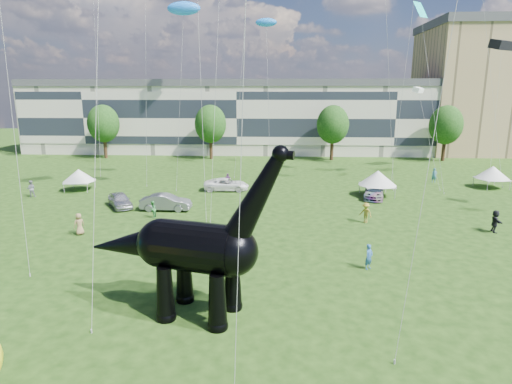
{
  "coord_description": "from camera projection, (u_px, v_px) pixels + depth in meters",
  "views": [
    {
      "loc": [
        -0.77,
        -17.51,
        11.02
      ],
      "look_at": [
        -2.11,
        8.0,
        5.0
      ],
      "focal_mm": 30.0,
      "sensor_mm": 36.0,
      "label": 1
    }
  ],
  "objects": [
    {
      "name": "ground",
      "position": [
        293.0,
        339.0,
        19.51
      ],
      "size": [
        220.0,
        220.0,
        0.0
      ],
      "primitive_type": "plane",
      "color": "#16330C",
      "rests_on": "ground"
    },
    {
      "name": "terrace_row",
      "position": [
        240.0,
        119.0,
        78.81
      ],
      "size": [
        78.0,
        11.0,
        12.0
      ],
      "primitive_type": "cube",
      "color": "beige",
      "rests_on": "ground"
    },
    {
      "name": "apartment_block",
      "position": [
        502.0,
        92.0,
        78.12
      ],
      "size": [
        28.0,
        18.0,
        22.0
      ],
      "primitive_type": "cube",
      "color": "tan",
      "rests_on": "ground"
    },
    {
      "name": "tree_far_left",
      "position": [
        103.0,
        121.0,
        71.12
      ],
      "size": [
        5.2,
        5.2,
        9.44
      ],
      "color": "#382314",
      "rests_on": "ground"
    },
    {
      "name": "tree_mid_left",
      "position": [
        210.0,
        121.0,
        70.2
      ],
      "size": [
        5.2,
        5.2,
        9.44
      ],
      "color": "#382314",
      "rests_on": "ground"
    },
    {
      "name": "tree_mid_right",
      "position": [
        333.0,
        121.0,
        69.17
      ],
      "size": [
        5.2,
        5.2,
        9.44
      ],
      "color": "#382314",
      "rests_on": "ground"
    },
    {
      "name": "tree_far_right",
      "position": [
        446.0,
        122.0,
        68.25
      ],
      "size": [
        5.2,
        5.2,
        9.44
      ],
      "color": "#382314",
      "rests_on": "ground"
    },
    {
      "name": "dinosaur_sculpture",
      "position": [
        189.0,
        249.0,
        21.1
      ],
      "size": [
        11.12,
        4.48,
        9.1
      ],
      "rotation": [
        0.0,
        0.0,
        -0.26
      ],
      "color": "black",
      "rests_on": "ground"
    },
    {
      "name": "car_silver",
      "position": [
        120.0,
        200.0,
        41.51
      ],
      "size": [
        3.76,
        4.52,
        1.45
      ],
      "primitive_type": "imported",
      "rotation": [
        0.0,
        0.0,
        0.58
      ],
      "color": "#AEAFB3",
      "rests_on": "ground"
    },
    {
      "name": "car_grey",
      "position": [
        166.0,
        202.0,
        40.51
      ],
      "size": [
        4.77,
        1.72,
        1.57
      ],
      "primitive_type": "imported",
      "rotation": [
        0.0,
        0.0,
        1.56
      ],
      "color": "slate",
      "rests_on": "ground"
    },
    {
      "name": "car_white",
      "position": [
        226.0,
        184.0,
        48.6
      ],
      "size": [
        5.17,
        2.53,
        1.41
      ],
      "primitive_type": "imported",
      "rotation": [
        0.0,
        0.0,
        1.61
      ],
      "color": "white",
      "rests_on": "ground"
    },
    {
      "name": "car_dark",
      "position": [
        374.0,
        192.0,
        45.11
      ],
      "size": [
        3.06,
        5.12,
        1.39
      ],
      "primitive_type": "imported",
      "rotation": [
        0.0,
        0.0,
        -0.25
      ],
      "color": "#595960",
      "rests_on": "ground"
    },
    {
      "name": "gazebo_near",
      "position": [
        378.0,
        178.0,
        45.87
      ],
      "size": [
        4.31,
        4.31,
        2.78
      ],
      "rotation": [
        0.0,
        0.0,
        0.09
      ],
      "color": "silver",
      "rests_on": "ground"
    },
    {
      "name": "gazebo_far",
      "position": [
        493.0,
        173.0,
        49.76
      ],
      "size": [
        4.21,
        4.21,
        2.58
      ],
      "rotation": [
        0.0,
        0.0,
        0.15
      ],
      "color": "silver",
      "rests_on": "ground"
    },
    {
      "name": "gazebo_left",
      "position": [
        79.0,
        175.0,
        48.54
      ],
      "size": [
        3.77,
        3.77,
        2.44
      ],
      "rotation": [
        0.0,
        0.0,
        0.08
      ],
      "color": "silver",
      "rests_on": "ground"
    },
    {
      "name": "visitors",
      "position": [
        283.0,
        219.0,
        34.85
      ],
      "size": [
        46.58,
        42.59,
        1.83
      ],
      "color": "#5B2C64",
      "rests_on": "ground"
    }
  ]
}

